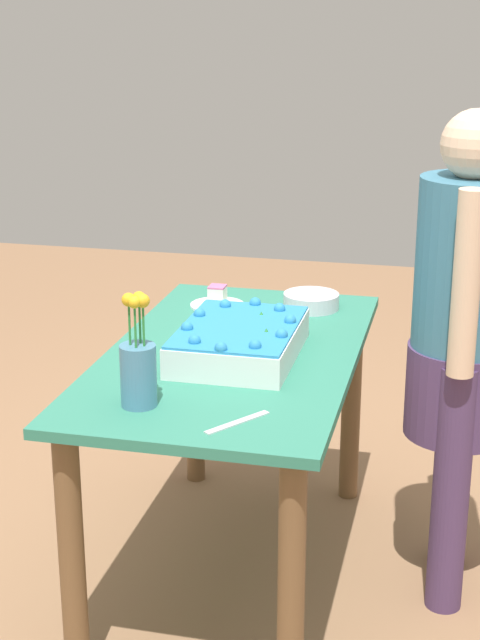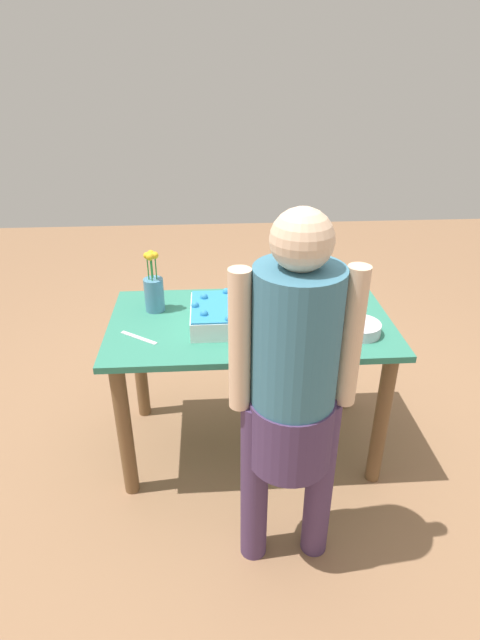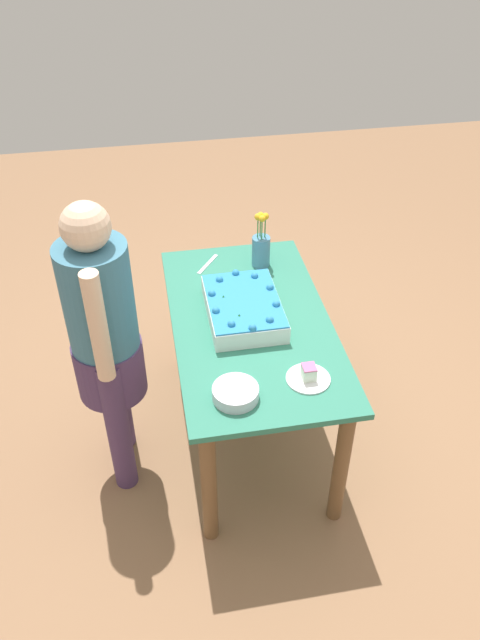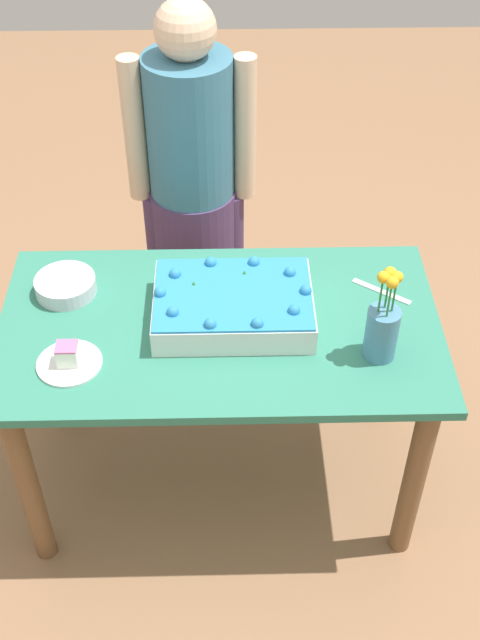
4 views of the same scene
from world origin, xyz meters
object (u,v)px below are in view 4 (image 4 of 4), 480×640
(sheet_cake, at_px, (233,305))
(person_standing, at_px, (192,177))
(cake_knife, at_px, (381,291))
(serving_plate_with_slice, at_px, (69,359))
(fruit_bowl, at_px, (66,286))
(flower_vase, at_px, (382,328))

(sheet_cake, bearing_deg, person_standing, 101.98)
(cake_knife, bearing_deg, person_standing, 174.34)
(cake_knife, bearing_deg, serving_plate_with_slice, -126.74)
(cake_knife, height_order, fruit_bowl, fruit_bowl)
(sheet_cake, distance_m, flower_vase, 0.45)
(fruit_bowl, bearing_deg, flower_vase, -17.52)
(serving_plate_with_slice, xyz_separation_m, flower_vase, (0.89, 0.02, 0.09))
(flower_vase, bearing_deg, sheet_cake, 158.04)
(cake_knife, bearing_deg, flower_vase, -64.93)
(sheet_cake, xyz_separation_m, cake_knife, (0.47, 0.11, -0.05))
(sheet_cake, relative_size, serving_plate_with_slice, 2.53)
(sheet_cake, height_order, cake_knife, sheet_cake)
(sheet_cake, relative_size, cake_knife, 2.37)
(flower_vase, distance_m, fruit_bowl, 0.99)
(serving_plate_with_slice, bearing_deg, fruit_bowl, 99.20)
(sheet_cake, xyz_separation_m, fruit_bowl, (-0.52, 0.13, -0.02))
(cake_knife, height_order, person_standing, person_standing)
(serving_plate_with_slice, bearing_deg, cake_knife, 17.55)
(sheet_cake, height_order, person_standing, person_standing)
(serving_plate_with_slice, height_order, fruit_bowl, serving_plate_with_slice)
(serving_plate_with_slice, distance_m, person_standing, 0.90)
(sheet_cake, relative_size, person_standing, 0.32)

